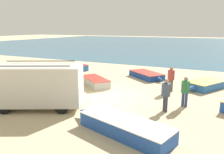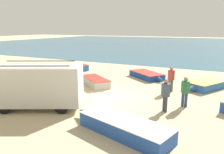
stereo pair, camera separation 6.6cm
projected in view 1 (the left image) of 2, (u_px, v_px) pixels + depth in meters
ground_plane at (111, 96)px, 14.26m from camera, size 200.00×200.00×0.00m
sea_water at (192, 44)px, 60.10m from camera, size 120.00×80.00×0.01m
parked_van at (37, 85)px, 12.03m from camera, size 5.33×4.07×2.52m
fishing_rowboat_0 at (68, 69)px, 21.90m from camera, size 3.02×4.46×0.62m
fishing_rowboat_3 at (206, 84)px, 16.12m from camera, size 3.07×3.97×0.55m
fishing_rowboat_4 at (147, 75)px, 19.37m from camera, size 3.75×3.28×0.51m
fishing_rowboat_5 at (94, 81)px, 16.97m from camera, size 3.47×2.96×0.61m
fishing_rowboat_6 at (122, 126)px, 9.23m from camera, size 5.13×2.55×0.64m
fisherman_0 at (185, 89)px, 12.14m from camera, size 0.45×0.45×1.73m
fisherman_1 at (166, 92)px, 11.43m from camera, size 0.47×0.47×1.78m
fisherman_2 at (171, 77)px, 15.06m from camera, size 0.46×0.46×1.76m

